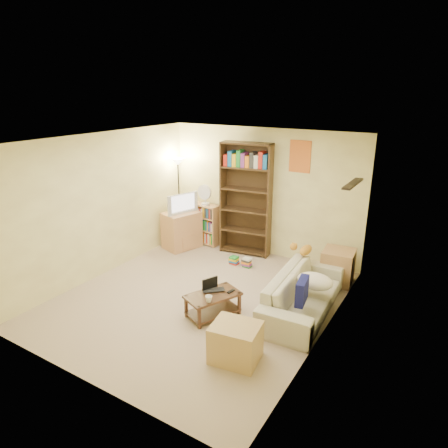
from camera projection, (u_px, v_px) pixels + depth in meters
The scene contains 19 objects.
room at pixel (197, 200), 5.88m from camera, with size 4.50×4.54×2.52m.
sofa at pixel (303, 293), 5.96m from camera, with size 0.90×2.04×0.58m, color beige.
navy_pillow at pixel (302, 291), 5.47m from camera, with size 0.38×0.12×0.35m, color #131553.
cream_blanket at pixel (315, 281), 5.86m from camera, with size 0.54×0.38×0.23m, color white.
tabby_cat at pixel (304, 249), 6.59m from camera, with size 0.46×0.18×0.16m.
coffee_table at pixel (213, 302), 5.85m from camera, with size 0.72×0.90×0.35m.
laptop at pixel (214, 292), 5.85m from camera, with size 0.38×0.38×0.03m, color black.
laptop_screen at pixel (210, 283), 5.91m from camera, with size 0.01×0.26×0.17m, color white.
mug at pixel (209, 299), 5.58m from camera, with size 0.11×0.11×0.09m, color white.
tv_remote at pixel (231, 291), 5.87m from camera, with size 0.04×0.14×0.02m, color black.
tv_stand at pixel (182, 230), 8.33m from camera, with size 0.51×0.71×0.77m, color tan.
television at pixel (181, 203), 8.13m from camera, with size 0.32×0.71×0.41m, color black.
tall_bookshelf at pixel (246, 197), 7.81m from camera, with size 1.04×0.48×2.23m.
short_bookshelf at pixel (204, 224), 8.53m from camera, with size 0.70×0.33×0.87m.
desk_fan at pixel (205, 194), 8.26m from camera, with size 0.31×0.17×0.44m.
floor_lamp at pixel (178, 176), 8.35m from camera, with size 0.31×0.31×1.82m.
side_table at pixel (338, 266), 6.84m from camera, with size 0.51×0.51×0.59m, color tan.
end_cabinet at pixel (236, 342), 4.89m from camera, with size 0.58×0.48×0.48m, color tan.
book_stacks at pixel (241, 262), 7.54m from camera, with size 0.44×0.15×0.18m.
Camera 1 is at (3.28, -4.64, 3.20)m, focal length 32.00 mm.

